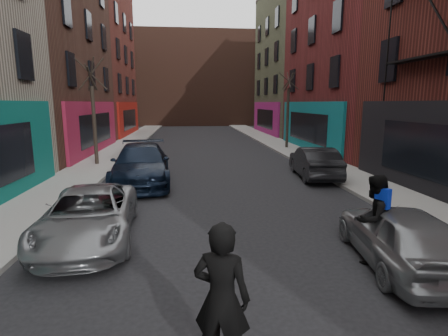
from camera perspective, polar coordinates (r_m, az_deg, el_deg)
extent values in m
cube|color=gray|center=(32.11, -14.99, 4.23)|extent=(2.50, 84.00, 0.13)
cube|color=gray|center=(32.57, 7.35, 4.59)|extent=(2.50, 84.00, 0.13)
cube|color=#47281E|center=(57.66, -4.87, 14.11)|extent=(40.00, 10.00, 14.00)
imported|color=gray|center=(9.45, -21.17, -7.20)|extent=(2.56, 4.84, 1.30)
imported|color=black|center=(15.30, -13.36, 0.58)|extent=(2.78, 5.94, 1.68)
imported|color=gray|center=(8.35, 26.71, -9.76)|extent=(2.11, 4.15, 1.35)
imported|color=black|center=(16.65, 14.54, 0.91)|extent=(1.94, 4.49, 1.44)
imported|color=black|center=(4.53, -0.38, -20.56)|extent=(0.83, 0.68, 1.95)
imported|color=black|center=(8.18, 23.19, -7.72)|extent=(1.16, 1.06, 1.94)
cube|color=#0D27BC|center=(7.94, 24.50, -4.47)|extent=(0.25, 0.33, 0.42)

